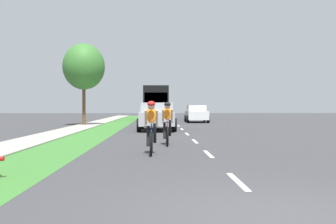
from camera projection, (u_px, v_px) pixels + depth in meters
ground_plane at (182, 129)px, 25.03m from camera, size 120.00×120.00×0.00m
grass_verge at (106, 129)px, 24.91m from camera, size 2.06×70.00×0.01m
sidewalk_concrete at (75, 129)px, 24.86m from camera, size 1.78×70.00×0.10m
lane_markings_center at (178, 126)px, 29.03m from camera, size 0.12×53.49×0.01m
cyclist_lead at (151, 127)px, 11.78m from camera, size 0.42×1.72×1.58m
cyclist_trailing at (167, 123)px, 14.57m from camera, size 0.42×1.72×1.58m
pickup_silver at (157, 116)px, 23.53m from camera, size 2.22×5.10×1.64m
sedan_white at (196, 114)px, 35.47m from camera, size 1.98×4.30×1.52m
bus_black at (156, 101)px, 44.16m from camera, size 2.78×11.60×3.48m
street_tree_near at (84, 67)px, 29.61m from camera, size 3.13×3.13×6.13m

